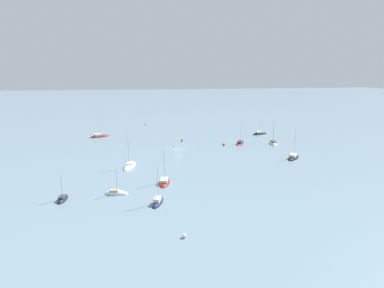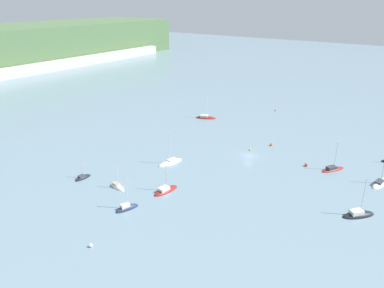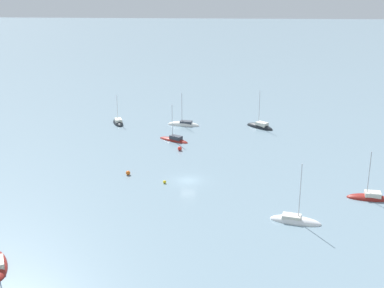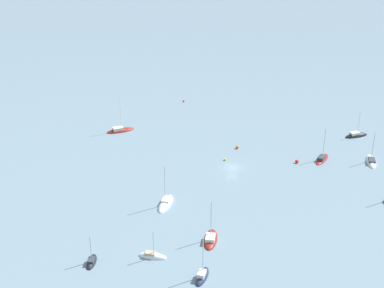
{
  "view_description": "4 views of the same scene",
  "coord_description": "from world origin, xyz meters",
  "px_view_note": "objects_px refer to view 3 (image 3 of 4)",
  "views": [
    {
      "loc": [
        -96.97,
        8.64,
        26.34
      ],
      "look_at": [
        -5.1,
        -3.69,
        2.89
      ],
      "focal_mm": 28.0,
      "sensor_mm": 36.0,
      "label": 1
    },
    {
      "loc": [
        -90.0,
        -43.61,
        42.74
      ],
      "look_at": [
        -6.76,
        15.12,
        2.38
      ],
      "focal_mm": 35.0,
      "sensor_mm": 36.0,
      "label": 2
    },
    {
      "loc": [
        -5.05,
        87.69,
        36.45
      ],
      "look_at": [
        -0.29,
        -8.98,
        3.83
      ],
      "focal_mm": 50.0,
      "sensor_mm": 36.0,
      "label": 3
    },
    {
      "loc": [
        -114.26,
        10.08,
        57.85
      ],
      "look_at": [
        5.33,
        9.62,
        3.87
      ],
      "focal_mm": 50.0,
      "sensor_mm": 36.0,
      "label": 4
    }
  ],
  "objects_px": {
    "sailboat_5": "(295,221)",
    "mooring_buoy_3": "(180,149)",
    "mooring_buoy_0": "(165,182)",
    "sailboat_2": "(174,140)",
    "sailboat_1": "(184,125)",
    "sailboat_6": "(260,127)",
    "mooring_buoy_4": "(128,173)",
    "sailboat_4": "(118,123)",
    "sailboat_0": "(369,198)"
  },
  "relations": [
    {
      "from": "sailboat_0",
      "to": "sailboat_6",
      "type": "distance_m",
      "value": 42.31
    },
    {
      "from": "sailboat_1",
      "to": "mooring_buoy_3",
      "type": "height_order",
      "value": "sailboat_1"
    },
    {
      "from": "mooring_buoy_0",
      "to": "mooring_buoy_3",
      "type": "height_order",
      "value": "mooring_buoy_3"
    },
    {
      "from": "sailboat_5",
      "to": "sailboat_6",
      "type": "xyz_separation_m",
      "value": [
        1.78,
        -48.53,
        0.04
      ]
    },
    {
      "from": "sailboat_1",
      "to": "mooring_buoy_3",
      "type": "distance_m",
      "value": 18.27
    },
    {
      "from": "sailboat_5",
      "to": "mooring_buoy_0",
      "type": "bearing_deg",
      "value": 161.61
    },
    {
      "from": "sailboat_0",
      "to": "mooring_buoy_0",
      "type": "height_order",
      "value": "sailboat_0"
    },
    {
      "from": "sailboat_5",
      "to": "mooring_buoy_3",
      "type": "relative_size",
      "value": 11.68
    },
    {
      "from": "sailboat_0",
      "to": "sailboat_1",
      "type": "bearing_deg",
      "value": -42.59
    },
    {
      "from": "sailboat_0",
      "to": "sailboat_2",
      "type": "height_order",
      "value": "sailboat_0"
    },
    {
      "from": "sailboat_0",
      "to": "sailboat_2",
      "type": "bearing_deg",
      "value": -31.7
    },
    {
      "from": "mooring_buoy_0",
      "to": "mooring_buoy_3",
      "type": "distance_m",
      "value": 17.55
    },
    {
      "from": "sailboat_5",
      "to": "mooring_buoy_3",
      "type": "height_order",
      "value": "sailboat_5"
    },
    {
      "from": "sailboat_1",
      "to": "sailboat_2",
      "type": "distance_m",
      "value": 11.83
    },
    {
      "from": "sailboat_0",
      "to": "sailboat_1",
      "type": "relative_size",
      "value": 1.01
    },
    {
      "from": "sailboat_5",
      "to": "mooring_buoy_4",
      "type": "distance_m",
      "value": 32.89
    },
    {
      "from": "sailboat_0",
      "to": "sailboat_2",
      "type": "distance_m",
      "value": 44.85
    },
    {
      "from": "sailboat_0",
      "to": "mooring_buoy_3",
      "type": "height_order",
      "value": "sailboat_0"
    },
    {
      "from": "mooring_buoy_4",
      "to": "sailboat_1",
      "type": "bearing_deg",
      "value": -104.15
    },
    {
      "from": "sailboat_5",
      "to": "sailboat_4",
      "type": "bearing_deg",
      "value": 140.31
    },
    {
      "from": "sailboat_4",
      "to": "mooring_buoy_0",
      "type": "xyz_separation_m",
      "value": [
        -14.85,
        36.58,
        0.19
      ]
    },
    {
      "from": "sailboat_1",
      "to": "sailboat_5",
      "type": "relative_size",
      "value": 0.86
    },
    {
      "from": "mooring_buoy_4",
      "to": "sailboat_4",
      "type": "bearing_deg",
      "value": -76.67
    },
    {
      "from": "sailboat_6",
      "to": "mooring_buoy_0",
      "type": "xyz_separation_m",
      "value": [
        19.14,
        34.8,
        0.16
      ]
    },
    {
      "from": "sailboat_5",
      "to": "sailboat_6",
      "type": "height_order",
      "value": "sailboat_5"
    },
    {
      "from": "mooring_buoy_0",
      "to": "mooring_buoy_3",
      "type": "bearing_deg",
      "value": -94.69
    },
    {
      "from": "sailboat_0",
      "to": "mooring_buoy_0",
      "type": "bearing_deg",
      "value": 0.25
    },
    {
      "from": "sailboat_5",
      "to": "mooring_buoy_0",
      "type": "xyz_separation_m",
      "value": [
        20.92,
        -13.73,
        0.2
      ]
    },
    {
      "from": "sailboat_1",
      "to": "sailboat_6",
      "type": "height_order",
      "value": "sailboat_6"
    },
    {
      "from": "mooring_buoy_3",
      "to": "mooring_buoy_0",
      "type": "bearing_deg",
      "value": 85.31
    },
    {
      "from": "sailboat_0",
      "to": "mooring_buoy_4",
      "type": "bearing_deg",
      "value": -3.29
    },
    {
      "from": "sailboat_2",
      "to": "mooring_buoy_3",
      "type": "relative_size",
      "value": 9.81
    },
    {
      "from": "sailboat_2",
      "to": "mooring_buoy_4",
      "type": "xyz_separation_m",
      "value": [
        6.76,
        20.4,
        0.26
      ]
    },
    {
      "from": "sailboat_4",
      "to": "mooring_buoy_3",
      "type": "distance_m",
      "value": 25.1
    },
    {
      "from": "sailboat_1",
      "to": "mooring_buoy_3",
      "type": "relative_size",
      "value": 10.01
    },
    {
      "from": "sailboat_2",
      "to": "sailboat_5",
      "type": "distance_m",
      "value": 43.27
    },
    {
      "from": "sailboat_2",
      "to": "sailboat_4",
      "type": "distance_m",
      "value": 19.26
    },
    {
      "from": "sailboat_2",
      "to": "sailboat_5",
      "type": "height_order",
      "value": "sailboat_5"
    },
    {
      "from": "sailboat_1",
      "to": "sailboat_5",
      "type": "height_order",
      "value": "sailboat_5"
    },
    {
      "from": "sailboat_4",
      "to": "sailboat_2",
      "type": "bearing_deg",
      "value": -150.53
    },
    {
      "from": "sailboat_0",
      "to": "mooring_buoy_0",
      "type": "xyz_separation_m",
      "value": [
        34.14,
        -4.77,
        0.16
      ]
    },
    {
      "from": "mooring_buoy_0",
      "to": "mooring_buoy_4",
      "type": "height_order",
      "value": "mooring_buoy_4"
    },
    {
      "from": "mooring_buoy_3",
      "to": "sailboat_0",
      "type": "bearing_deg",
      "value": 145.76
    },
    {
      "from": "mooring_buoy_3",
      "to": "sailboat_2",
      "type": "bearing_deg",
      "value": -75.33
    },
    {
      "from": "sailboat_2",
      "to": "sailboat_6",
      "type": "bearing_deg",
      "value": -120.09
    },
    {
      "from": "sailboat_5",
      "to": "sailboat_6",
      "type": "relative_size",
      "value": 1.06
    },
    {
      "from": "mooring_buoy_3",
      "to": "mooring_buoy_4",
      "type": "xyz_separation_m",
      "value": [
        8.47,
        13.89,
        -0.03
      ]
    },
    {
      "from": "sailboat_1",
      "to": "sailboat_2",
      "type": "relative_size",
      "value": 1.02
    },
    {
      "from": "sailboat_2",
      "to": "mooring_buoy_4",
      "type": "distance_m",
      "value": 21.49
    },
    {
      "from": "sailboat_0",
      "to": "sailboat_1",
      "type": "distance_m",
      "value": 52.3
    }
  ]
}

